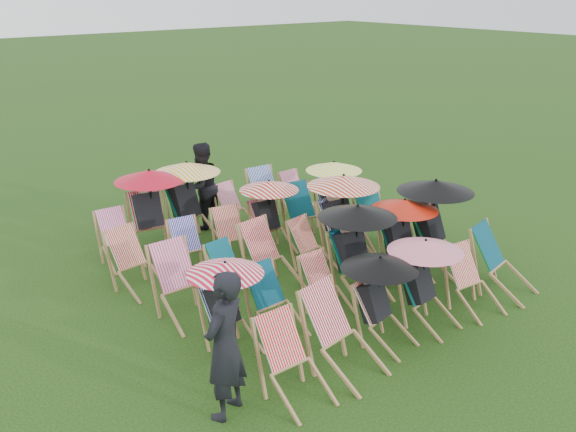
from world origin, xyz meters
TOP-DOWN VIEW (x-y plane):
  - ground at (0.00, 0.00)m, footprint 100.00×100.00m
  - deckchair_0 at (-2.01, -2.32)m, footprint 0.62×0.86m
  - deckchair_1 at (-1.24, -2.30)m, footprint 0.82×1.04m
  - deckchair_2 at (-0.40, -2.13)m, footprint 0.98×1.07m
  - deckchair_3 at (0.41, -2.18)m, footprint 1.01×1.08m
  - deckchair_4 at (1.27, -2.33)m, footprint 0.66×0.87m
  - deckchair_5 at (2.06, -2.30)m, footprint 0.84×1.04m
  - deckchair_6 at (-1.98, -0.99)m, footprint 0.97×1.02m
  - deckchair_7 at (-1.27, -1.04)m, footprint 0.60×0.83m
  - deckchair_8 at (-0.39, -1.10)m, footprint 0.55×0.76m
  - deckchair_9 at (0.33, -0.98)m, footprint 1.16×1.20m
  - deckchair_10 at (1.33, -0.99)m, footprint 1.06×1.11m
  - deckchair_11 at (2.01, -1.08)m, footprint 1.22×1.33m
  - deckchair_12 at (-2.01, 0.05)m, footprint 0.69×0.95m
  - deckchair_13 at (-1.15, 0.11)m, footprint 0.63×0.81m
  - deckchair_14 at (-0.48, 0.04)m, footprint 0.76×0.98m
  - deckchair_15 at (0.40, 0.10)m, footprint 0.66×0.83m
  - deckchair_16 at (1.12, 0.11)m, footprint 1.20×1.28m
  - deckchair_17 at (1.90, 0.10)m, footprint 0.78×0.97m
  - deckchair_18 at (-2.12, 1.26)m, footprint 0.73×0.93m
  - deckchair_19 at (-1.17, 1.26)m, footprint 0.64×0.83m
  - deckchair_20 at (-0.38, 1.21)m, footprint 0.70×0.88m
  - deckchair_21 at (0.40, 1.21)m, footprint 1.02×1.06m
  - deckchair_22 at (1.14, 1.12)m, footprint 0.78×0.99m
  - deckchair_23 at (1.99, 1.32)m, footprint 1.05×1.12m
  - deckchair_24 at (-1.89, 2.30)m, footprint 0.62×0.83m
  - deckchair_25 at (-1.21, 2.46)m, footprint 1.19×1.27m
  - deckchair_26 at (-0.42, 2.50)m, footprint 1.19×1.27m
  - deckchair_27 at (0.50, 2.39)m, footprint 0.66×0.84m
  - deckchair_28 at (1.27, 2.31)m, footprint 0.72×0.96m
  - deckchair_29 at (1.95, 2.27)m, footprint 0.58×0.79m
  - person_left at (-2.75, -2.07)m, footprint 0.73×0.63m
  - person_rear at (0.06, 2.88)m, footprint 0.89×0.75m

SIDE VIEW (x-z plane):
  - ground at x=0.00m, z-range 0.00..0.00m
  - deckchair_8 at x=-0.39m, z-range 0.00..0.82m
  - deckchair_13 at x=-1.15m, z-range 0.00..0.82m
  - deckchair_15 at x=0.40m, z-range 0.00..0.82m
  - deckchair_19 at x=-1.17m, z-range 0.00..0.83m
  - deckchair_29 at x=1.95m, z-range 0.00..0.83m
  - deckchair_27 at x=0.50m, z-range 0.00..0.84m
  - deckchair_20 at x=-0.38m, z-range 0.00..0.86m
  - deckchair_24 at x=-1.89m, z-range 0.00..0.87m
  - deckchair_7 at x=-1.27m, z-range 0.00..0.88m
  - deckchair_4 at x=1.27m, z-range 0.00..0.88m
  - deckchair_18 at x=-2.12m, z-range 0.00..0.92m
  - deckchair_0 at x=-2.01m, z-range 0.00..0.93m
  - deckchair_17 at x=1.90m, z-range 0.00..0.94m
  - deckchair_14 at x=-0.48m, z-range 0.00..0.99m
  - deckchair_22 at x=1.14m, z-range 0.00..1.00m
  - deckchair_28 at x=1.27m, z-range 0.00..1.00m
  - deckchair_5 at x=2.06m, z-range 0.00..1.01m
  - deckchair_12 at x=-2.01m, z-range 0.00..1.02m
  - deckchair_1 at x=-1.24m, z-range 0.00..1.03m
  - deckchair_6 at x=-1.98m, z-range 0.03..1.18m
  - deckchair_2 at x=-0.40m, z-range 0.03..1.20m
  - deckchair_3 at x=0.41m, z-range 0.03..1.23m
  - deckchair_21 at x=0.40m, z-range 0.03..1.25m
  - deckchair_23 at x=1.99m, z-range 0.03..1.28m
  - deckchair_10 at x=1.33m, z-range 0.03..1.29m
  - deckchair_9 at x=0.33m, z-range 0.04..1.41m
  - deckchair_26 at x=-0.42m, z-range 0.04..1.45m
  - deckchair_25 at x=-1.21m, z-range 0.04..1.45m
  - deckchair_16 at x=1.12m, z-range 0.04..1.47m
  - deckchair_11 at x=2.01m, z-range 0.04..1.49m
  - person_rear at x=0.06m, z-range 0.00..1.64m
  - person_left at x=-2.75m, z-range 0.00..1.68m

